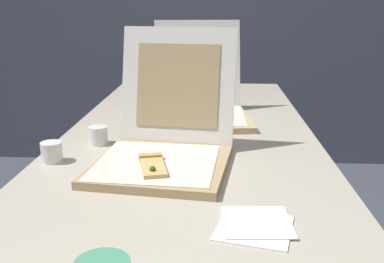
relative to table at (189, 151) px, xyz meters
name	(u,v)px	position (x,y,z in m)	size (l,w,h in m)	color
table	(189,151)	(0.00, 0.00, 0.00)	(0.85, 2.00, 0.76)	#BCB29E
pizza_box_front	(164,146)	(-0.05, -0.27, 0.11)	(0.40, 0.48, 0.36)	tan
pizza_box_middle	(201,105)	(0.03, 0.23, 0.11)	(0.40, 0.47, 0.36)	tan
cup_white_near_left	(52,152)	(-0.37, -0.27, 0.08)	(0.06, 0.06, 0.06)	white
cup_white_near_center	(98,135)	(-0.28, -0.10, 0.08)	(0.06, 0.06, 0.06)	white
cup_white_far	(137,105)	(-0.23, 0.32, 0.08)	(0.06, 0.06, 0.06)	white
napkin_pile	(255,225)	(0.17, -0.61, 0.06)	(0.17, 0.18, 0.01)	white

